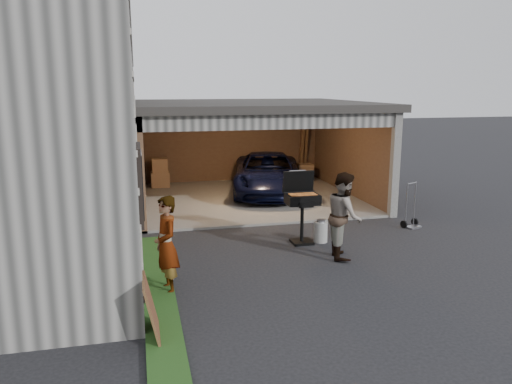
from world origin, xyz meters
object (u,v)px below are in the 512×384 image
(woman, at_px, (166,245))
(propane_tank, at_px, (321,232))
(man, at_px, (344,215))
(minivan, at_px, (268,175))
(hand_truck, at_px, (411,219))
(plywood_panel, at_px, (152,309))
(bbq_grill, at_px, (302,202))

(woman, relative_size, propane_tank, 3.59)
(woman, bearing_deg, man, 91.73)
(woman, height_order, propane_tank, woman)
(minivan, height_order, propane_tank, minivan)
(woman, relative_size, man, 0.95)
(hand_truck, bearing_deg, plywood_panel, -168.31)
(minivan, bearing_deg, woman, -104.27)
(minivan, distance_m, hand_truck, 4.99)
(minivan, distance_m, propane_tank, 4.93)
(woman, relative_size, bbq_grill, 1.06)
(bbq_grill, relative_size, hand_truck, 1.41)
(plywood_panel, distance_m, hand_truck, 7.48)
(plywood_panel, bearing_deg, bbq_grill, 47.00)
(man, bearing_deg, plywood_panel, 136.12)
(propane_tank, relative_size, plywood_panel, 0.54)
(man, distance_m, hand_truck, 3.00)
(woman, distance_m, plywood_panel, 1.58)
(minivan, xyz_separation_m, plywood_panel, (-3.83, -8.40, -0.20))
(woman, xyz_separation_m, man, (3.52, 0.97, 0.04))
(plywood_panel, height_order, hand_truck, hand_truck)
(man, distance_m, plywood_panel, 4.57)
(minivan, xyz_separation_m, bbq_grill, (-0.53, -4.86, 0.30))
(man, xyz_separation_m, plywood_panel, (-3.82, -2.47, -0.44))
(bbq_grill, height_order, plywood_panel, bbq_grill)
(minivan, height_order, hand_truck, minivan)
(minivan, bearing_deg, bbq_grill, -83.39)
(hand_truck, bearing_deg, minivan, 98.19)
(propane_tank, bearing_deg, plywood_panel, -136.94)
(man, distance_m, bbq_grill, 1.19)
(minivan, height_order, man, man)
(woman, xyz_separation_m, plywood_panel, (-0.30, -1.50, -0.40))
(man, relative_size, hand_truck, 1.56)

